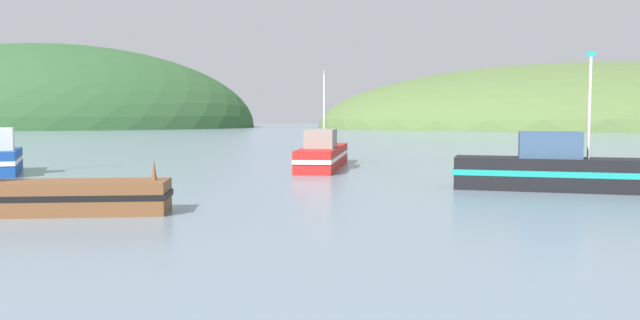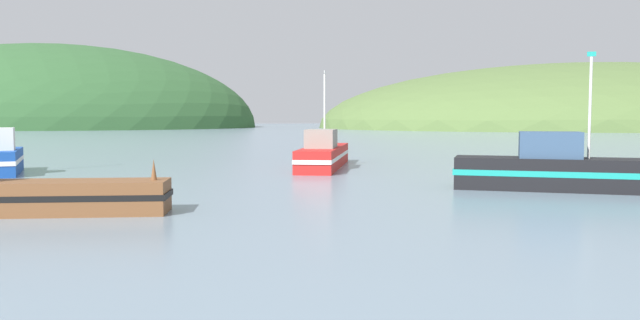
% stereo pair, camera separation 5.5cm
% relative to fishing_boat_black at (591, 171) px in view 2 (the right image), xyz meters
% --- Properties ---
extents(hill_mid_right, '(118.04, 94.44, 48.70)m').
position_rel_fishing_boat_black_xyz_m(hill_mid_right, '(-65.45, 170.22, -0.86)').
color(hill_mid_right, '#2D562D').
rests_on(hill_mid_right, ground).
extents(hill_mid_left, '(159.04, 127.23, 37.36)m').
position_rel_fishing_boat_black_xyz_m(hill_mid_left, '(90.34, 147.33, -0.86)').
color(hill_mid_left, '#516B38').
rests_on(hill_mid_left, ground).
extents(fishing_boat_black, '(11.78, 6.99, 5.98)m').
position_rel_fishing_boat_black_xyz_m(fishing_boat_black, '(0.00, 0.00, 0.00)').
color(fishing_boat_black, black).
rests_on(fishing_boat_black, ground).
extents(fishing_boat_red, '(5.23, 11.76, 6.15)m').
position_rel_fishing_boat_black_xyz_m(fishing_boat_red, '(-9.42, 14.17, -0.03)').
color(fishing_boat_red, red).
rests_on(fishing_boat_red, ground).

